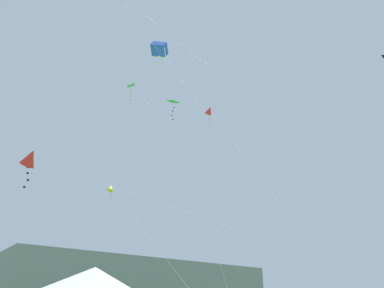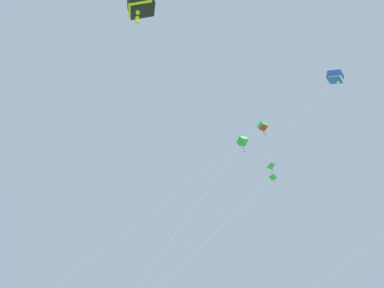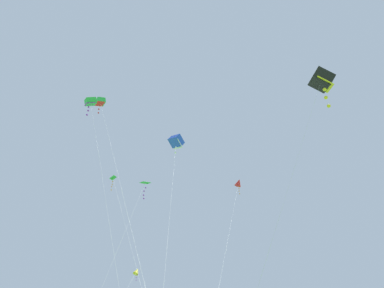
% 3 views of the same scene
% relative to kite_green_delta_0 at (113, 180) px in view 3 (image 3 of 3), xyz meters
% --- Properties ---
extents(kite_green_delta_0, '(4.86, 17.44, 19.26)m').
position_rel_kite_green_delta_0_xyz_m(kite_green_delta_0, '(0.00, 0.00, 0.00)').
color(kite_green_delta_0, silver).
rests_on(kite_green_delta_0, ground).
extents(kite_green_delta_1, '(3.76, 11.42, 18.16)m').
position_rel_kite_green_delta_0_xyz_m(kite_green_delta_1, '(2.76, -1.30, -0.93)').
color(kite_green_delta_1, silver).
rests_on(kite_green_delta_1, ground).
extents(kite_green_box_3, '(7.26, 24.63, 30.17)m').
position_rel_kite_green_delta_0_xyz_m(kite_green_box_3, '(-2.79, 2.18, 11.00)').
color(kite_green_box_3, silver).
rests_on(kite_green_box_3, ground).
extents(kite_green_box_4, '(7.36, 15.64, 27.59)m').
position_rel_kite_green_delta_0_xyz_m(kite_green_box_4, '(-3.24, -0.70, 8.25)').
color(kite_green_box_4, silver).
rests_on(kite_green_box_4, ground).
extents(kite_blue_box_5, '(4.01, 24.05, 29.82)m').
position_rel_kite_green_delta_0_xyz_m(kite_blue_box_5, '(6.20, 6.95, 10.26)').
color(kite_blue_box_5, silver).
rests_on(kite_blue_box_5, ground).
extents(kite_red_diamond_6, '(10.56, 25.12, 25.48)m').
position_rel_kite_green_delta_0_xyz_m(kite_red_diamond_6, '(14.13, 8.68, 6.20)').
color(kite_red_diamond_6, silver).
rests_on(kite_red_diamond_6, ground).
extents(kite_yellow_diamond_7, '(3.77, 22.13, 14.06)m').
position_rel_kite_green_delta_0_xyz_m(kite_yellow_diamond_7, '(2.85, 8.89, -5.01)').
color(kite_yellow_diamond_7, silver).
rests_on(kite_yellow_diamond_7, ground).
extents(kite_black_box_8, '(10.06, 4.33, 20.51)m').
position_rel_kite_green_delta_0_xyz_m(kite_black_box_8, '(13.55, -13.33, 0.95)').
color(kite_black_box_8, silver).
rests_on(kite_black_box_8, ground).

